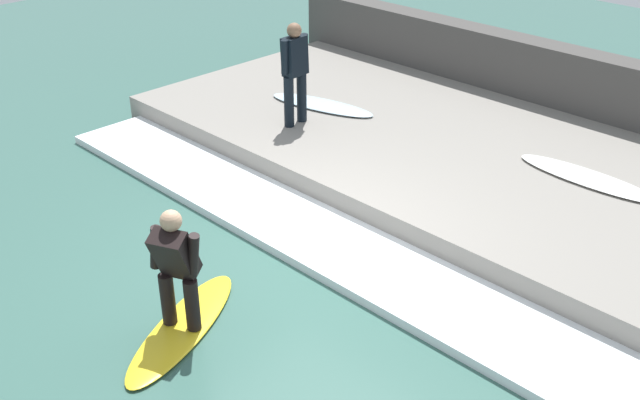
{
  "coord_description": "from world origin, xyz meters",
  "views": [
    {
      "loc": [
        -5.0,
        -5.23,
        4.77
      ],
      "look_at": [
        0.3,
        0.0,
        0.7
      ],
      "focal_mm": 42.0,
      "sensor_mm": 36.0,
      "label": 1
    }
  ],
  "objects": [
    {
      "name": "surfboard_waiting_near",
      "position": [
        2.95,
        2.58,
        0.4
      ],
      "size": [
        0.91,
        1.9,
        0.06
      ],
      "color": "silver",
      "rests_on": "concrete_ledge"
    },
    {
      "name": "surfer_waiting_near",
      "position": [
        2.19,
        2.38,
        1.23
      ],
      "size": [
        0.52,
        0.26,
        1.53
      ],
      "color": "black",
      "rests_on": "concrete_ledge"
    },
    {
      "name": "concrete_ledge",
      "position": [
        3.24,
        0.0,
        0.19
      ],
      "size": [
        4.4,
        10.28,
        0.37
      ],
      "primitive_type": "cube",
      "color": "gray",
      "rests_on": "ground_plane"
    },
    {
      "name": "surfer_riding",
      "position": [
        -1.7,
        -0.03,
        0.79
      ],
      "size": [
        0.52,
        0.56,
        1.32
      ],
      "color": "black",
      "rests_on": "surfboard_riding"
    },
    {
      "name": "surfboard_spare",
      "position": [
        3.53,
        -1.65,
        0.4
      ],
      "size": [
        0.51,
        1.93,
        0.06
      ],
      "color": "white",
      "rests_on": "concrete_ledge"
    },
    {
      "name": "surfboard_riding",
      "position": [
        -1.7,
        -0.03,
        0.03
      ],
      "size": [
        1.98,
        1.28,
        0.06
      ],
      "color": "yellow",
      "rests_on": "ground_plane"
    },
    {
      "name": "ground_plane",
      "position": [
        0.0,
        0.0,
        0.0
      ],
      "size": [
        28.0,
        28.0,
        0.0
      ],
      "primitive_type": "plane",
      "color": "#386056"
    },
    {
      "name": "wave_foam_crest",
      "position": [
        0.45,
        0.0,
        0.06
      ],
      "size": [
        1.18,
        9.76,
        0.11
      ],
      "primitive_type": "cube",
      "color": "white",
      "rests_on": "ground_plane"
    },
    {
      "name": "back_wall",
      "position": [
        5.69,
        0.0,
        0.65
      ],
      "size": [
        0.5,
        10.79,
        1.29
      ],
      "primitive_type": "cube",
      "color": "#474442",
      "rests_on": "ground_plane"
    }
  ]
}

